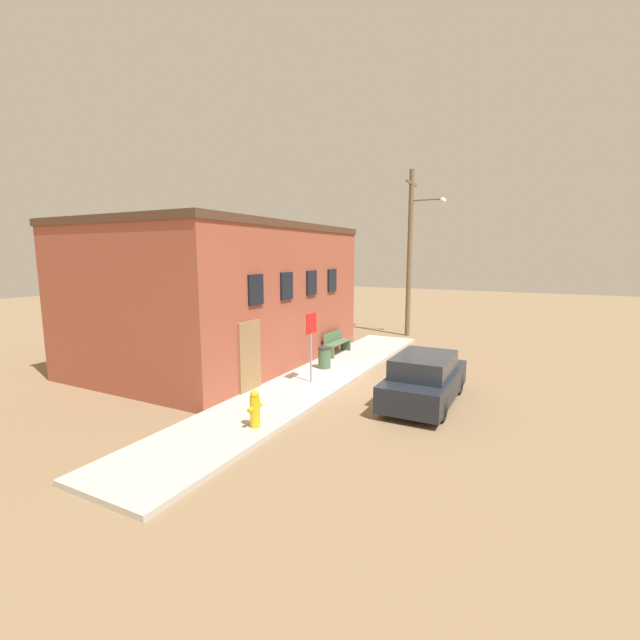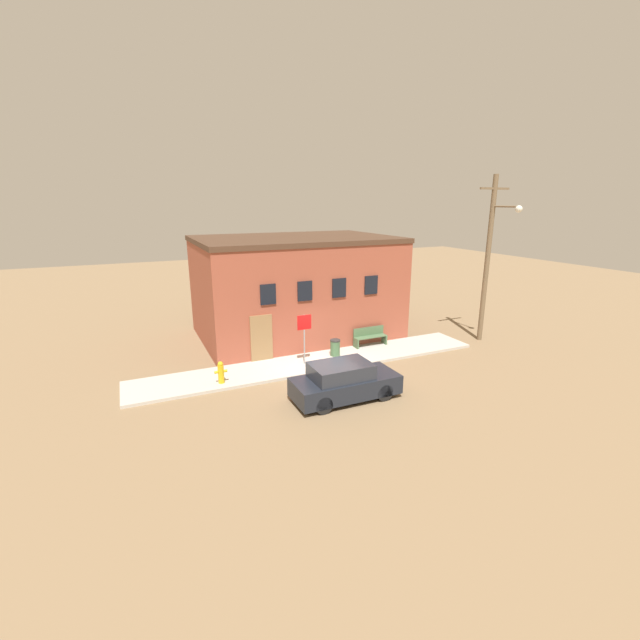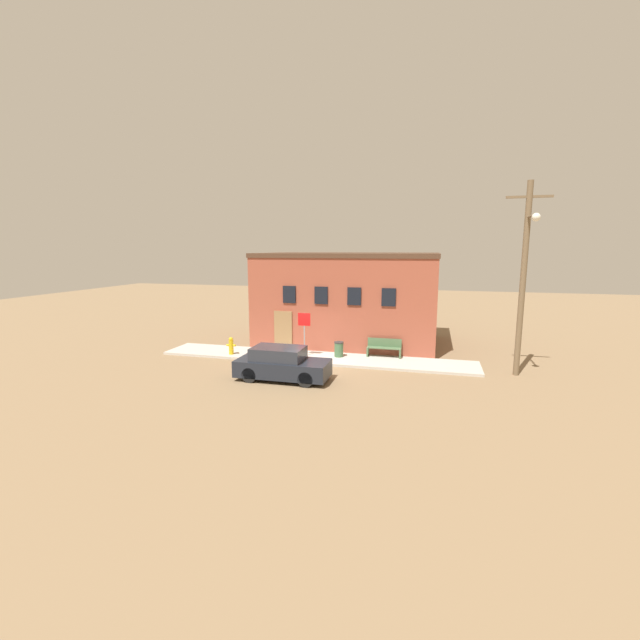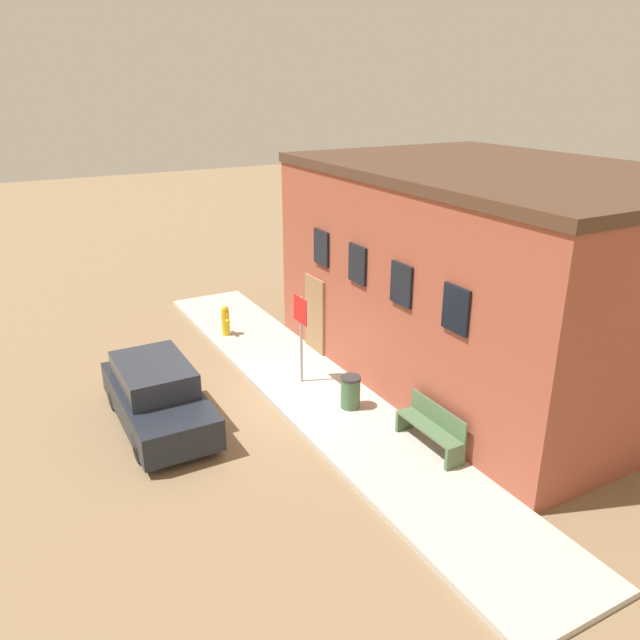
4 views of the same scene
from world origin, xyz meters
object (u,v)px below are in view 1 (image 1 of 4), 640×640
Objects in this scene: trash_bin at (324,358)px; stop_sign at (311,334)px; parked_car at (425,380)px; fire_hydrant at (255,408)px; utility_pole at (412,248)px; bench at (336,343)px.

stop_sign is at bearing -167.05° from trash_bin.
fire_hydrant is at bearing 141.76° from parked_car.
stop_sign is 0.27× the size of utility_pole.
utility_pole is (13.56, 0.13, 3.87)m from fire_hydrant.
fire_hydrant is 3.95m from stop_sign.
bench is 2.23× the size of trash_bin.
stop_sign reaches higher than bench.
bench is 7.20m from utility_pole.
stop_sign is 10.19m from utility_pole.
utility_pole is 2.11× the size of parked_car.
stop_sign is 0.56× the size of parked_car.
parked_car reaches higher than bench.
stop_sign reaches higher than trash_bin.
utility_pole reaches higher than bench.
fire_hydrant reaches higher than trash_bin.
utility_pole is at bearing -13.05° from bench.
fire_hydrant is at bearing -170.31° from trash_bin.
trash_bin is at bearing -165.30° from bench.
fire_hydrant is at bearing -179.43° from utility_pole.
trash_bin is at bearing 174.40° from utility_pole.
utility_pole reaches higher than parked_car.
stop_sign is at bearing 91.26° from parked_car.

